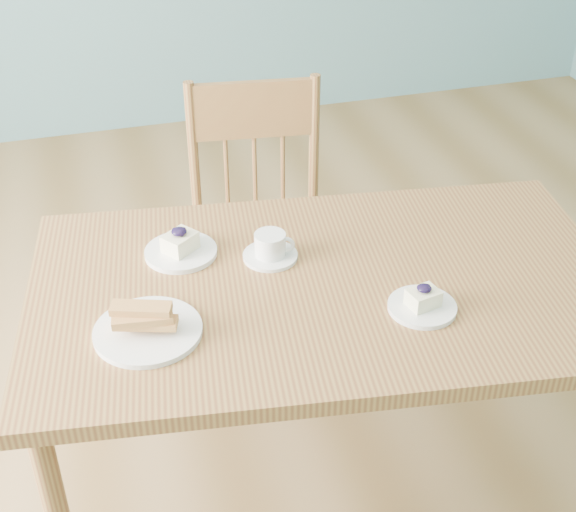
% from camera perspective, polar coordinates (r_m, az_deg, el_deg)
% --- Properties ---
extents(room, '(5.01, 5.01, 2.71)m').
position_cam_1_polar(room, '(1.69, 1.13, 17.24)').
color(room, olive).
rests_on(room, ground).
extents(dining_table, '(1.48, 0.97, 0.74)m').
position_cam_1_polar(dining_table, '(1.92, 2.65, -3.54)').
color(dining_table, olive).
rests_on(dining_table, ground).
extents(dining_chair, '(0.48, 0.46, 0.93)m').
position_cam_1_polar(dining_chair, '(2.55, -1.94, 1.78)').
color(dining_chair, olive).
rests_on(dining_chair, ground).
extents(cheesecake_plate_near, '(0.15, 0.15, 0.06)m').
position_cam_1_polar(cheesecake_plate_near, '(1.80, 9.54, -3.32)').
color(cheesecake_plate_near, silver).
rests_on(cheesecake_plate_near, dining_table).
extents(cheesecake_plate_far, '(0.18, 0.18, 0.07)m').
position_cam_1_polar(cheesecake_plate_far, '(1.97, -7.65, 0.58)').
color(cheesecake_plate_far, silver).
rests_on(cheesecake_plate_far, dining_table).
extents(coffee_cup, '(0.13, 0.13, 0.07)m').
position_cam_1_polar(coffee_cup, '(1.94, -1.24, 0.59)').
color(coffee_cup, silver).
rests_on(coffee_cup, dining_table).
extents(biscotti_plate, '(0.23, 0.23, 0.08)m').
position_cam_1_polar(biscotti_plate, '(1.73, -9.98, -4.87)').
color(biscotti_plate, silver).
rests_on(biscotti_plate, dining_table).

